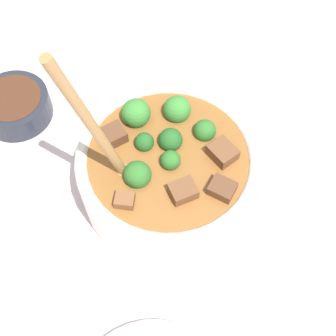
% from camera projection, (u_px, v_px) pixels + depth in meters
% --- Properties ---
extents(ground_plane, '(4.00, 4.00, 0.00)m').
position_uv_depth(ground_plane, '(168.00, 189.00, 0.66)').
color(ground_plane, silver).
extents(stew_bowl, '(0.24, 0.24, 0.30)m').
position_uv_depth(stew_bowl, '(168.00, 170.00, 0.62)').
color(stew_bowl, white).
rests_on(stew_bowl, ground_plane).
extents(condiment_bowl, '(0.11, 0.11, 0.04)m').
position_uv_depth(condiment_bowl, '(14.00, 105.00, 0.71)').
color(condiment_bowl, '#232833').
rests_on(condiment_bowl, ground_plane).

